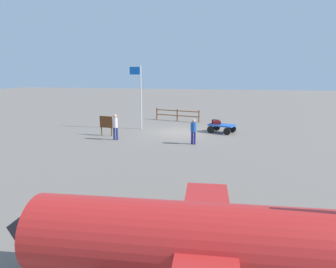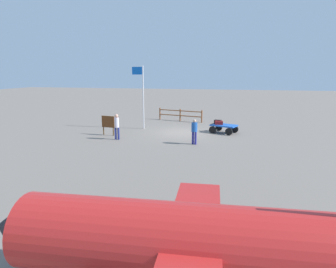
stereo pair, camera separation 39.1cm
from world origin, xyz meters
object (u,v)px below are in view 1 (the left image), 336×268
object	(u,v)px
luggage_cart	(221,127)
worker_lead	(194,129)
airplane_near	(191,241)
worker_trailing	(115,125)
suitcase_grey	(216,122)
signboard	(106,123)
suitcase_maroon	(217,123)
flagpole	(140,92)

from	to	relation	value
luggage_cart	worker_lead	world-z (taller)	worker_lead
airplane_near	worker_trailing	bearing A→B (deg)	-62.31
suitcase_grey	worker_lead	size ratio (longest dim) A/B	0.36
signboard	worker_trailing	bearing A→B (deg)	134.92
worker_lead	signboard	distance (m)	6.69
suitcase_grey	suitcase_maroon	world-z (taller)	suitcase_grey
airplane_near	signboard	world-z (taller)	airplane_near
airplane_near	suitcase_grey	bearing A→B (deg)	-88.70
suitcase_grey	worker_trailing	bearing A→B (deg)	33.27
worker_trailing	signboard	distance (m)	1.69
suitcase_grey	airplane_near	size ratio (longest dim) A/B	0.07
flagpole	suitcase_maroon	bearing A→B (deg)	177.92
worker_trailing	airplane_near	bearing A→B (deg)	117.69
suitcase_grey	airplane_near	bearing A→B (deg)	91.30
signboard	suitcase_maroon	bearing A→B (deg)	-160.32
airplane_near	flagpole	bearing A→B (deg)	-69.56
airplane_near	signboard	bearing A→B (deg)	-60.58
suitcase_maroon	worker_trailing	xyz separation A→B (m)	(6.64, 3.99, 0.25)
airplane_near	flagpole	distance (m)	18.69
airplane_near	suitcase_maroon	bearing A→B (deg)	-89.03
airplane_near	flagpole	world-z (taller)	flagpole
suitcase_grey	signboard	size ratio (longest dim) A/B	0.41
suitcase_grey	worker_trailing	world-z (taller)	worker_trailing
worker_lead	suitcase_grey	bearing A→B (deg)	-104.87
luggage_cart	suitcase_maroon	world-z (taller)	suitcase_maroon
suitcase_grey	flagpole	size ratio (longest dim) A/B	0.12
worker_trailing	signboard	world-z (taller)	worker_trailing
worker_lead	airplane_near	world-z (taller)	airplane_near
worker_trailing	signboard	size ratio (longest dim) A/B	1.24
luggage_cart	suitcase_grey	distance (m)	0.65
flagpole	signboard	distance (m)	4.04
suitcase_grey	airplane_near	distance (m)	17.52
worker_lead	flagpole	world-z (taller)	flagpole
suitcase_maroon	flagpole	world-z (taller)	flagpole
luggage_cart	airplane_near	distance (m)	17.22
signboard	airplane_near	bearing A→B (deg)	119.42
luggage_cart	airplane_near	xyz separation A→B (m)	(0.07, 17.20, 0.77)
luggage_cart	worker_trailing	distance (m)	8.08
suitcase_grey	worker_trailing	xyz separation A→B (m)	(6.54, 4.29, 0.23)
suitcase_grey	airplane_near	world-z (taller)	airplane_near
luggage_cart	airplane_near	world-z (taller)	airplane_near
flagpole	luggage_cart	bearing A→B (deg)	177.94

